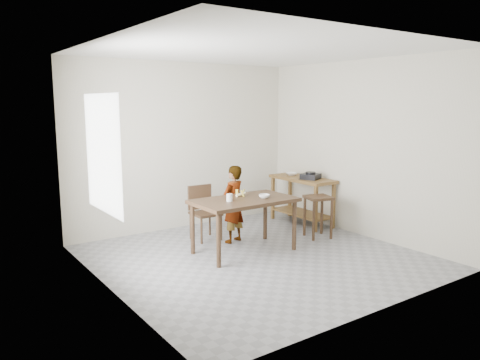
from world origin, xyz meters
TOP-DOWN VIEW (x-y plane):
  - floor at (0.00, 0.00)m, footprint 4.00×4.00m
  - ceiling at (0.00, 0.00)m, footprint 4.00×4.00m
  - wall_back at (0.00, 2.02)m, footprint 4.00×0.04m
  - wall_front at (0.00, -2.02)m, footprint 4.00×0.04m
  - wall_left at (-2.02, 0.00)m, footprint 0.04×4.00m
  - wall_right at (2.02, 0.00)m, footprint 0.04×4.00m
  - window_pane at (-1.97, 0.20)m, footprint 0.02×1.10m
  - dining_table at (0.00, 0.30)m, footprint 1.40×0.80m
  - prep_counter at (1.72, 1.00)m, footprint 0.50×1.20m
  - child at (0.14, 0.78)m, footprint 0.49×0.39m
  - dining_chair at (-0.13, 1.12)m, footprint 0.40×0.40m
  - stool at (1.35, 0.23)m, footprint 0.45×0.45m
  - glass_tumbler at (-0.25, 0.29)m, footprint 0.11×0.11m
  - small_bowl at (0.27, 0.20)m, footprint 0.20×0.20m
  - banana at (0.07, 0.48)m, footprint 0.21×0.16m
  - serving_bowl at (1.73, 1.29)m, footprint 0.26×0.26m
  - gas_burner at (1.71, 0.79)m, footprint 0.36×0.36m

SIDE VIEW (x-z plane):
  - floor at x=0.00m, z-range -0.04..0.00m
  - stool at x=1.35m, z-range 0.00..0.65m
  - dining_table at x=0.00m, z-range 0.00..0.75m
  - prep_counter at x=1.72m, z-range 0.00..0.80m
  - dining_chair at x=-0.13m, z-range 0.00..0.81m
  - child at x=0.14m, z-range 0.00..1.15m
  - small_bowl at x=0.27m, z-range 0.75..0.80m
  - banana at x=0.07m, z-range 0.75..0.82m
  - glass_tumbler at x=-0.25m, z-range 0.75..0.85m
  - serving_bowl at x=1.73m, z-range 0.80..0.85m
  - gas_burner at x=1.71m, z-range 0.80..0.89m
  - wall_back at x=0.00m, z-range 0.00..2.70m
  - wall_front at x=0.00m, z-range 0.00..2.70m
  - wall_left at x=-2.02m, z-range 0.00..2.70m
  - wall_right at x=2.02m, z-range 0.00..2.70m
  - window_pane at x=-1.97m, z-range 0.85..2.15m
  - ceiling at x=0.00m, z-range 2.70..2.74m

